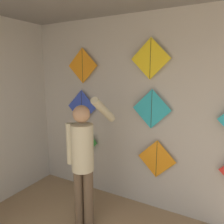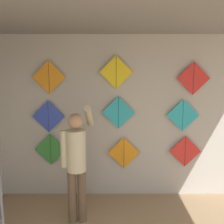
{
  "view_description": "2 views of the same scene",
  "coord_description": "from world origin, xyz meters",
  "px_view_note": "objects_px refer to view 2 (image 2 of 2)",
  "views": [
    {
      "loc": [
        0.95,
        0.36,
        2.04
      ],
      "look_at": [
        -0.49,
        2.97,
        1.46
      ],
      "focal_mm": 35.0,
      "sensor_mm": 36.0,
      "label": 1
    },
    {
      "loc": [
        -0.11,
        -0.95,
        2.2
      ],
      "look_at": [
        -0.11,
        2.97,
        1.56
      ],
      "focal_mm": 40.0,
      "sensor_mm": 36.0,
      "label": 2
    }
  ],
  "objects_px": {
    "shopkeeper": "(76,158)",
    "kite_7": "(116,72)",
    "kite_1": "(124,153)",
    "kite_4": "(118,113)",
    "kite_0": "(50,149)",
    "kite_2": "(185,151)",
    "kite_6": "(49,77)",
    "kite_5": "(183,115)",
    "kite_8": "(193,78)",
    "kite_3": "(48,116)"
  },
  "relations": [
    {
      "from": "kite_3",
      "to": "kite_5",
      "type": "bearing_deg",
      "value": 0.0
    },
    {
      "from": "kite_2",
      "to": "kite_5",
      "type": "bearing_deg",
      "value": 180.0
    },
    {
      "from": "kite_1",
      "to": "kite_6",
      "type": "xyz_separation_m",
      "value": [
        -1.25,
        0.0,
        1.31
      ]
    },
    {
      "from": "kite_2",
      "to": "kite_4",
      "type": "height_order",
      "value": "kite_4"
    },
    {
      "from": "kite_1",
      "to": "kite_5",
      "type": "bearing_deg",
      "value": 0.0
    },
    {
      "from": "shopkeeper",
      "to": "kite_5",
      "type": "xyz_separation_m",
      "value": [
        1.71,
        0.76,
        0.48
      ]
    },
    {
      "from": "kite_0",
      "to": "kite_1",
      "type": "height_order",
      "value": "kite_0"
    },
    {
      "from": "kite_4",
      "to": "kite_7",
      "type": "bearing_deg",
      "value": 180.0
    },
    {
      "from": "kite_7",
      "to": "kite_1",
      "type": "bearing_deg",
      "value": 0.0
    },
    {
      "from": "kite_0",
      "to": "kite_5",
      "type": "distance_m",
      "value": 2.35
    },
    {
      "from": "kite_1",
      "to": "kite_2",
      "type": "bearing_deg",
      "value": 0.0
    },
    {
      "from": "shopkeeper",
      "to": "kite_0",
      "type": "bearing_deg",
      "value": 116.99
    },
    {
      "from": "kite_0",
      "to": "kite_2",
      "type": "bearing_deg",
      "value": 0.0
    },
    {
      "from": "kite_0",
      "to": "kite_3",
      "type": "xyz_separation_m",
      "value": [
        -0.02,
        0.0,
        0.58
      ]
    },
    {
      "from": "kite_0",
      "to": "kite_8",
      "type": "bearing_deg",
      "value": 0.0
    },
    {
      "from": "kite_4",
      "to": "kite_6",
      "type": "xyz_separation_m",
      "value": [
        -1.15,
        0.0,
        0.59
      ]
    },
    {
      "from": "kite_6",
      "to": "kite_8",
      "type": "xyz_separation_m",
      "value": [
        2.4,
        0.0,
        -0.02
      ]
    },
    {
      "from": "shopkeeper",
      "to": "kite_2",
      "type": "xyz_separation_m",
      "value": [
        1.78,
        0.76,
        -0.15
      ]
    },
    {
      "from": "kite_2",
      "to": "kite_8",
      "type": "xyz_separation_m",
      "value": [
        0.08,
        0.0,
        1.26
      ]
    },
    {
      "from": "kite_7",
      "to": "kite_8",
      "type": "height_order",
      "value": "kite_7"
    },
    {
      "from": "kite_7",
      "to": "kite_8",
      "type": "xyz_separation_m",
      "value": [
        1.28,
        0.0,
        -0.1
      ]
    },
    {
      "from": "kite_7",
      "to": "kite_8",
      "type": "distance_m",
      "value": 1.29
    },
    {
      "from": "kite_8",
      "to": "kite_1",
      "type": "bearing_deg",
      "value": 180.0
    },
    {
      "from": "kite_2",
      "to": "kite_4",
      "type": "xyz_separation_m",
      "value": [
        -1.17,
        0.0,
        0.68
      ]
    },
    {
      "from": "shopkeeper",
      "to": "kite_8",
      "type": "bearing_deg",
      "value": 12.93
    },
    {
      "from": "kite_2",
      "to": "kite_6",
      "type": "bearing_deg",
      "value": 180.0
    },
    {
      "from": "kite_4",
      "to": "shopkeeper",
      "type": "bearing_deg",
      "value": -129.02
    },
    {
      "from": "kite_4",
      "to": "kite_5",
      "type": "distance_m",
      "value": 1.1
    },
    {
      "from": "kite_3",
      "to": "kite_6",
      "type": "relative_size",
      "value": 1.0
    },
    {
      "from": "kite_3",
      "to": "kite_7",
      "type": "distance_m",
      "value": 1.37
    },
    {
      "from": "shopkeeper",
      "to": "kite_2",
      "type": "relative_size",
      "value": 3.12
    },
    {
      "from": "shopkeeper",
      "to": "kite_4",
      "type": "height_order",
      "value": "kite_4"
    },
    {
      "from": "kite_2",
      "to": "kite_3",
      "type": "xyz_separation_m",
      "value": [
        -2.36,
        0.0,
        0.62
      ]
    },
    {
      "from": "kite_0",
      "to": "kite_1",
      "type": "bearing_deg",
      "value": 0.0
    },
    {
      "from": "kite_7",
      "to": "kite_4",
      "type": "bearing_deg",
      "value": 0.0
    },
    {
      "from": "kite_5",
      "to": "kite_0",
      "type": "bearing_deg",
      "value": 180.0
    },
    {
      "from": "kite_2",
      "to": "kite_6",
      "type": "xyz_separation_m",
      "value": [
        -2.32,
        0.0,
        1.28
      ]
    },
    {
      "from": "kite_1",
      "to": "kite_7",
      "type": "relative_size",
      "value": 1.0
    },
    {
      "from": "kite_5",
      "to": "kite_1",
      "type": "bearing_deg",
      "value": 180.0
    },
    {
      "from": "kite_2",
      "to": "kite_8",
      "type": "relative_size",
      "value": 1.0
    },
    {
      "from": "kite_6",
      "to": "kite_2",
      "type": "bearing_deg",
      "value": 0.0
    },
    {
      "from": "kite_4",
      "to": "kite_7",
      "type": "relative_size",
      "value": 1.0
    },
    {
      "from": "kite_5",
      "to": "kite_2",
      "type": "bearing_deg",
      "value": 0.0
    },
    {
      "from": "kite_1",
      "to": "kite_4",
      "type": "height_order",
      "value": "kite_4"
    },
    {
      "from": "shopkeeper",
      "to": "kite_8",
      "type": "xyz_separation_m",
      "value": [
        1.86,
        0.76,
        1.11
      ]
    },
    {
      "from": "kite_1",
      "to": "kite_2",
      "type": "distance_m",
      "value": 1.07
    },
    {
      "from": "kite_5",
      "to": "kite_4",
      "type": "bearing_deg",
      "value": 180.0
    },
    {
      "from": "kite_2",
      "to": "kite_6",
      "type": "distance_m",
      "value": 2.65
    },
    {
      "from": "kite_2",
      "to": "kite_4",
      "type": "relative_size",
      "value": 1.0
    },
    {
      "from": "shopkeeper",
      "to": "kite_7",
      "type": "xyz_separation_m",
      "value": [
        0.58,
        0.76,
        1.21
      ]
    }
  ]
}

